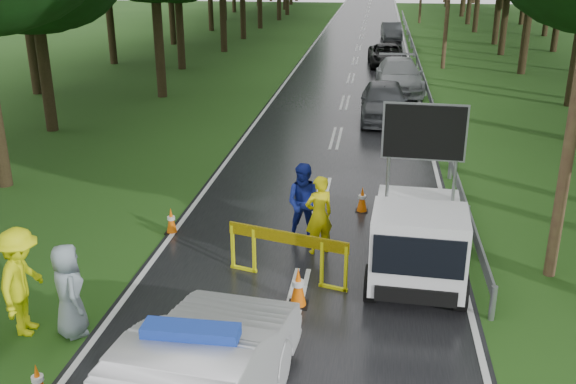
% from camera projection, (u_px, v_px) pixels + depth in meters
% --- Properties ---
extents(ground, '(160.00, 160.00, 0.00)m').
position_uv_depth(ground, '(294.00, 305.00, 12.43)').
color(ground, '#204413').
rests_on(ground, ground).
extents(road, '(7.00, 140.00, 0.02)m').
position_uv_depth(road, '(355.00, 61.00, 40.25)').
color(road, black).
rests_on(road, ground).
extents(guardrail, '(0.12, 60.06, 0.70)m').
position_uv_depth(guardrail, '(416.00, 54.00, 39.28)').
color(guardrail, gray).
rests_on(guardrail, ground).
extents(work_truck, '(2.13, 4.40, 3.43)m').
position_uv_depth(work_truck, '(418.00, 236.00, 13.25)').
color(work_truck, gray).
rests_on(work_truck, ground).
extents(barrier, '(2.57, 0.78, 1.10)m').
position_uv_depth(barrier, '(287.00, 244.00, 13.11)').
color(barrier, '#DFE20C').
rests_on(barrier, ground).
extents(officer, '(0.81, 0.73, 1.85)m').
position_uv_depth(officer, '(319.00, 215.00, 14.29)').
color(officer, yellow).
rests_on(officer, ground).
extents(civilian, '(0.95, 0.75, 1.90)m').
position_uv_depth(civilian, '(305.00, 203.00, 14.90)').
color(civilian, '#172696').
rests_on(civilian, ground).
extents(bystander_left, '(0.88, 1.37, 2.01)m').
position_uv_depth(bystander_left, '(22.00, 282.00, 11.23)').
color(bystander_left, '#E6F20D').
rests_on(bystander_left, ground).
extents(bystander_right, '(0.96, 1.01, 1.74)m').
position_uv_depth(bystander_right, '(69.00, 290.00, 11.22)').
color(bystander_right, gray).
rests_on(bystander_right, ground).
extents(queue_car_first, '(1.97, 4.68, 1.58)m').
position_uv_depth(queue_car_first, '(384.00, 101.00, 25.81)').
color(queue_car_first, '#3E4146').
rests_on(queue_car_first, ground).
extents(queue_car_second, '(2.37, 5.41, 1.55)m').
position_uv_depth(queue_car_second, '(399.00, 75.00, 31.29)').
color(queue_car_second, '#A2A5AA').
rests_on(queue_car_second, ground).
extents(queue_car_third, '(2.42, 4.75, 1.28)m').
position_uv_depth(queue_car_third, '(387.00, 55.00, 38.29)').
color(queue_car_third, black).
rests_on(queue_car_third, ground).
extents(queue_car_fourth, '(1.70, 4.13, 1.33)m').
position_uv_depth(queue_car_fourth, '(391.00, 31.00, 49.56)').
color(queue_car_fourth, '#383B3F').
rests_on(queue_car_fourth, ground).
extents(cone_near_left, '(0.30, 0.30, 0.64)m').
position_uv_depth(cone_near_left, '(38.00, 382.00, 9.72)').
color(cone_near_left, black).
rests_on(cone_near_left, ground).
extents(cone_center, '(0.39, 0.39, 0.82)m').
position_uv_depth(cone_center, '(298.00, 288.00, 12.28)').
color(cone_center, black).
rests_on(cone_center, ground).
extents(cone_far, '(0.33, 0.33, 0.70)m').
position_uv_depth(cone_far, '(362.00, 200.00, 16.80)').
color(cone_far, black).
rests_on(cone_far, ground).
extents(cone_left_mid, '(0.31, 0.31, 0.65)m').
position_uv_depth(cone_left_mid, '(171.00, 221.00, 15.54)').
color(cone_left_mid, black).
rests_on(cone_left_mid, ground).
extents(cone_right, '(0.38, 0.38, 0.80)m').
position_uv_depth(cone_right, '(422.00, 208.00, 16.13)').
color(cone_right, black).
rests_on(cone_right, ground).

